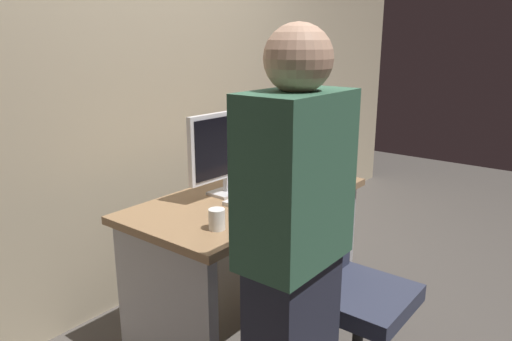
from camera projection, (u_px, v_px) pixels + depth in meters
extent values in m
plane|color=#4C4742|center=(249.00, 318.00, 2.85)|extent=(9.00, 9.00, 0.00)
cube|color=tan|center=(149.00, 53.00, 2.91)|extent=(6.40, 0.10, 3.00)
cube|color=#93704C|center=(249.00, 199.00, 2.65)|extent=(1.38, 0.71, 0.04)
cube|color=#B2B2B7|center=(165.00, 309.00, 2.27)|extent=(0.06, 0.63, 0.72)
cube|color=#B2B2B7|center=(309.00, 229.00, 3.23)|extent=(0.06, 0.63, 0.72)
cube|color=#33384C|center=(360.00, 297.00, 2.19)|extent=(0.44, 0.44, 0.08)
cube|color=#33384C|center=(326.00, 233.00, 2.23)|extent=(0.40, 0.06, 0.44)
cube|color=#38664C|center=(295.00, 179.00, 1.59)|extent=(0.40, 0.24, 0.58)
sphere|color=tan|center=(298.00, 58.00, 1.49)|extent=(0.22, 0.22, 0.22)
cube|color=silver|center=(228.00, 192.00, 2.68)|extent=(0.21, 0.15, 0.02)
cube|color=silver|center=(228.00, 183.00, 2.67)|extent=(0.04, 0.03, 0.08)
cube|color=silver|center=(227.00, 145.00, 2.61)|extent=(0.54, 0.05, 0.36)
cube|color=black|center=(229.00, 145.00, 2.60)|extent=(0.50, 0.03, 0.32)
cube|color=white|center=(257.00, 195.00, 2.61)|extent=(0.43, 0.14, 0.02)
ellipsoid|color=black|center=(285.00, 180.00, 2.86)|extent=(0.06, 0.10, 0.03)
cylinder|color=white|center=(217.00, 219.00, 2.17)|extent=(0.07, 0.07, 0.10)
cube|color=white|center=(286.00, 171.00, 3.06)|extent=(0.19, 0.16, 0.03)
cube|color=#338C59|center=(286.00, 167.00, 3.06)|extent=(0.21, 0.16, 0.02)
cube|color=#3359A5|center=(286.00, 164.00, 3.04)|extent=(0.16, 0.14, 0.02)
cube|color=red|center=(287.00, 161.00, 3.03)|extent=(0.21, 0.15, 0.02)
cube|color=gold|center=(287.00, 156.00, 3.03)|extent=(0.19, 0.13, 0.03)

